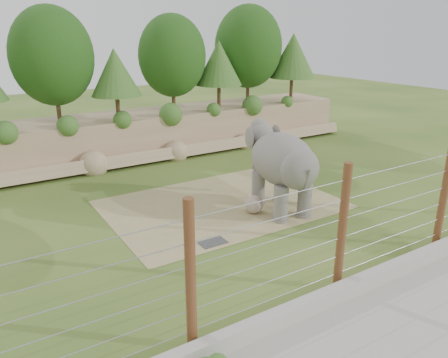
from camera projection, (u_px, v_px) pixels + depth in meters
ground at (251, 232)px, 16.97m from camera, size 90.00×90.00×0.00m
back_embankment at (138, 90)px, 26.11m from camera, size 30.00×5.52×8.77m
dirt_patch at (222, 204)px, 19.62m from camera, size 10.00×7.00×0.02m
drain_grate at (213, 242)px, 16.09m from camera, size 1.00×0.60×0.03m
elephant at (282, 171)px, 18.41m from camera, size 2.44×4.62×3.57m
stone_ball at (254, 204)px, 18.56m from camera, size 0.79×0.79×0.79m
retaining_wall at (350, 288)px, 12.89m from camera, size 26.00×0.35×0.50m
walkway at (407, 333)px, 11.37m from camera, size 26.00×4.00×0.01m
barrier_fence at (342, 228)px, 12.72m from camera, size 20.26×0.26×4.00m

